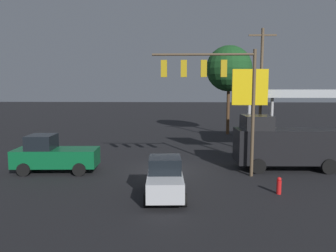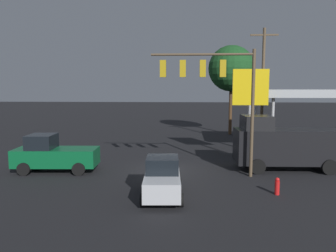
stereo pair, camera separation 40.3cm
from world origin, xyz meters
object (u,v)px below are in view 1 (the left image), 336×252
Objects in this scene: hatchback_crossing at (165,178)px; fire_hydrant at (279,186)px; utility_pole at (261,86)px; pickup_parked at (54,155)px; traffic_signal_assembly at (214,81)px; street_tree at (229,69)px; delivery_truck at (285,144)px; price_sign at (250,92)px.

fire_hydrant is at bearing 93.73° from hatchback_crossing.
pickup_parked is (15.13, 9.27, -4.42)m from utility_pole.
traffic_signal_assembly is 6.98m from fire_hydrant.
traffic_signal_assembly is 1.95× the size of hatchback_crossing.
pickup_parked is 0.52× the size of street_tree.
traffic_signal_assembly is at bearing 18.04° from delivery_truck.
price_sign is at bearing 143.07° from hatchback_crossing.
utility_pole is 8.85m from delivery_truck.
traffic_signal_assembly is 6.58m from delivery_truck.
pickup_parked is at bearing 31.49° from utility_pole.
traffic_signal_assembly is at bearing 56.36° from price_sign.
street_tree is at bearing -91.03° from fire_hydrant.
hatchback_crossing is 0.73× the size of pickup_parked.
fire_hydrant is at bearing 89.75° from price_sign.
delivery_truck is at bearing 122.22° from price_sign.
pickup_parked is at bearing 17.64° from price_sign.
pickup_parked reaches higher than fire_hydrant.
traffic_signal_assembly is 1.11× the size of delivery_truck.
utility_pole is (-5.09, -9.72, -0.20)m from traffic_signal_assembly.
fire_hydrant is (2.05, 13.11, -5.10)m from utility_pole.
price_sign reaches higher than pickup_parked.
traffic_signal_assembly is 8.65× the size of fire_hydrant.
price_sign is 0.98× the size of delivery_truck.
utility_pole is at bearing 147.18° from hatchback_crossing.
pickup_parked is at bearing 52.72° from street_tree.
delivery_truck reaches higher than fire_hydrant.
street_tree is (-6.14, -22.26, 6.55)m from hatchback_crossing.
hatchback_crossing is 24.00m from street_tree.
utility_pole is at bearing -151.71° from pickup_parked.
utility_pole is 1.53× the size of delivery_truck.
price_sign reaches higher than fire_hydrant.
street_tree reaches higher than fire_hydrant.
traffic_signal_assembly reaches higher than fire_hydrant.
utility_pole is 18.29m from pickup_parked.
utility_pole is 8.81m from street_tree.
price_sign reaches higher than hatchback_crossing.
utility_pole is 1.56× the size of price_sign.
fire_hydrant is at bearing 68.61° from delivery_truck.
delivery_truck is 7.80× the size of fire_hydrant.
traffic_signal_assembly is at bearing -48.14° from fire_hydrant.
delivery_truck is at bearing 124.24° from hatchback_crossing.
price_sign is 1.26× the size of pickup_parked.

